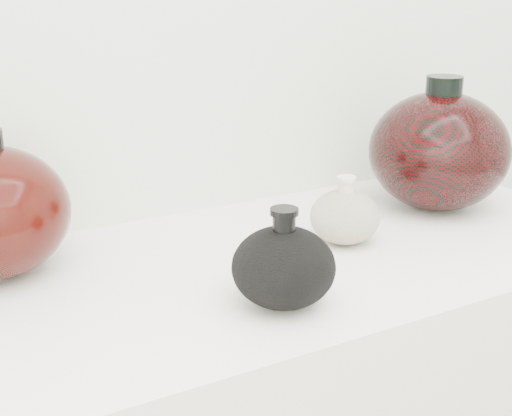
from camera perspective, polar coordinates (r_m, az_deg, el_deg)
black_gourd_vase at (r=0.89m, az=2.21°, el=-4.69°), size 0.15×0.15×0.13m
cream_gourd_vase at (r=1.09m, az=7.12°, el=-0.65°), size 0.14×0.14×0.11m
right_round_pot at (r=1.27m, az=14.42°, el=4.48°), size 0.27×0.27×0.23m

